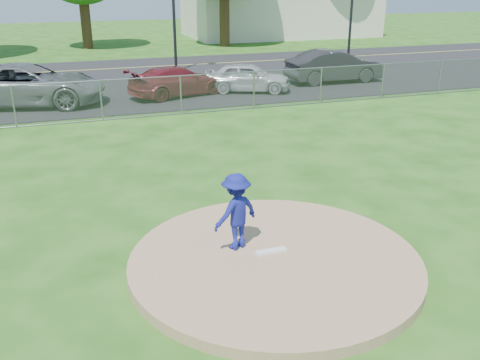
# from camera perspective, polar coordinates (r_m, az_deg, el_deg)

# --- Properties ---
(ground) EXTENTS (120.00, 120.00, 0.00)m
(ground) POSITION_cam_1_polar(r_m,az_deg,el_deg) (19.05, -7.83, 5.36)
(ground) COLOR #1D4D11
(ground) RESTS_ON ground
(pitchers_mound) EXTENTS (5.40, 5.40, 0.20)m
(pitchers_mound) POSITION_cam_1_polar(r_m,az_deg,el_deg) (10.05, 3.73, -8.69)
(pitchers_mound) COLOR #A07D58
(pitchers_mound) RESTS_ON ground
(pitching_rubber) EXTENTS (0.60, 0.15, 0.04)m
(pitching_rubber) POSITION_cam_1_polar(r_m,az_deg,el_deg) (10.15, 3.31, -7.57)
(pitching_rubber) COLOR white
(pitching_rubber) RESTS_ON pitchers_mound
(chain_link_fence) EXTENTS (40.00, 0.06, 1.50)m
(chain_link_fence) POSITION_cam_1_polar(r_m,az_deg,el_deg) (20.78, -9.04, 8.73)
(chain_link_fence) COLOR gray
(chain_link_fence) RESTS_ON ground
(parking_lot) EXTENTS (50.00, 8.00, 0.01)m
(parking_lot) POSITION_cam_1_polar(r_m,az_deg,el_deg) (25.29, -10.81, 9.07)
(parking_lot) COLOR black
(parking_lot) RESTS_ON ground
(street) EXTENTS (60.00, 7.00, 0.01)m
(street) POSITION_cam_1_polar(r_m,az_deg,el_deg) (32.62, -12.84, 11.54)
(street) COLOR black
(street) RESTS_ON ground
(commercial_building) EXTENTS (16.40, 9.40, 4.30)m
(commercial_building) POSITION_cam_1_polar(r_m,az_deg,el_deg) (50.05, 4.23, 17.60)
(commercial_building) COLOR beige
(commercial_building) RESTS_ON ground
(traffic_signal_right) EXTENTS (1.28, 0.20, 5.60)m
(traffic_signal_right) POSITION_cam_1_polar(r_m,az_deg,el_deg) (34.89, 12.19, 17.74)
(traffic_signal_right) COLOR black
(traffic_signal_right) RESTS_ON ground
(pitcher) EXTENTS (1.10, 0.88, 1.49)m
(pitcher) POSITION_cam_1_polar(r_m,az_deg,el_deg) (9.99, -0.42, -3.38)
(pitcher) COLOR navy
(pitcher) RESTS_ON pitchers_mound
(parked_car_gray) EXTENTS (6.62, 4.15, 1.71)m
(parked_car_gray) POSITION_cam_1_polar(r_m,az_deg,el_deg) (23.98, -21.69, 9.43)
(parked_car_gray) COLOR slate
(parked_car_gray) RESTS_ON parking_lot
(parked_car_darkred) EXTENTS (4.83, 3.12, 1.30)m
(parked_car_darkred) POSITION_cam_1_polar(r_m,az_deg,el_deg) (24.40, -6.69, 10.44)
(parked_car_darkred) COLOR maroon
(parked_car_darkred) RESTS_ON parking_lot
(parked_car_pearl) EXTENTS (4.23, 2.94, 1.34)m
(parked_car_pearl) POSITION_cam_1_polar(r_m,az_deg,el_deg) (25.11, 0.81, 10.91)
(parked_car_pearl) COLOR #BBBEC0
(parked_car_pearl) RESTS_ON parking_lot
(parked_car_charcoal) EXTENTS (4.85, 1.72, 1.59)m
(parked_car_charcoal) POSITION_cam_1_polar(r_m,az_deg,el_deg) (27.87, 10.02, 11.88)
(parked_car_charcoal) COLOR #262628
(parked_car_charcoal) RESTS_ON parking_lot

